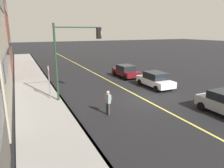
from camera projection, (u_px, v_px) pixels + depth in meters
The scene contains 9 objects.
ground at pixel (144, 99), 17.07m from camera, with size 200.00×200.00×0.00m, color black.
sidewalk_slab at pixel (44, 114), 13.81m from camera, with size 80.00×3.58×0.15m, color gray.
curb_edge at pixel (70, 110), 14.50m from camera, with size 80.00×0.16×0.15m, color slate.
lane_stripe_center at pixel (144, 99), 17.07m from camera, with size 80.00×0.16×0.01m, color #D8CC4C.
car_white at pixel (155, 80), 20.46m from camera, with size 4.26×1.99×1.55m.
car_maroon at pixel (126, 71), 24.99m from camera, with size 4.18×1.98×1.50m.
pedestrian_with_backpack at pixel (108, 101), 13.70m from camera, with size 0.43×0.42×1.68m.
traffic_light_mast at pixel (73, 49), 15.96m from camera, with size 0.28×3.87×6.09m.
street_sign_post at pixel (49, 80), 16.55m from camera, with size 0.60×0.08×2.83m.
Camera 1 is at (-13.58, 9.24, 5.51)m, focal length 32.88 mm.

